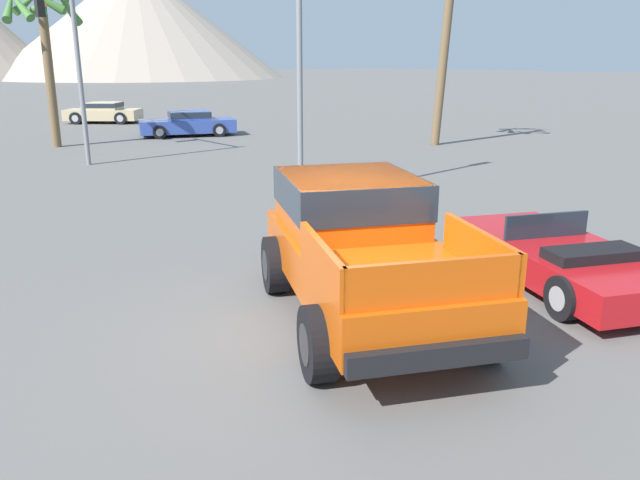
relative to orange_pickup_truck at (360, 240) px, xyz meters
name	(u,v)px	position (x,y,z in m)	size (l,w,h in m)	color
ground_plane	(338,325)	(-0.54, -0.16, -1.08)	(320.00, 320.00, 0.00)	#5B5956
orange_pickup_truck	(360,240)	(0.00, 0.00, 0.00)	(3.99, 5.28, 1.91)	#CC4C0C
red_convertible_car	(561,259)	(3.32, -1.27, -0.67)	(3.47, 4.61, 1.06)	#B21419
parked_car_tan	(104,112)	(8.07, 29.21, -0.49)	(4.22, 4.03, 1.15)	tan
parked_car_blue	(188,123)	(8.67, 20.64, -0.49)	(4.73, 3.29, 1.16)	#334C9E
traffic_light_main	(61,36)	(1.94, 16.82, 3.20)	(0.38, 3.77, 6.17)	slate
street_lamp_post	(299,6)	(3.97, 6.29, 3.66)	(0.90, 0.24, 7.93)	slate
palm_tree_tall	(42,23)	(2.59, 20.72, 3.79)	(3.06, 3.00, 6.45)	brown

